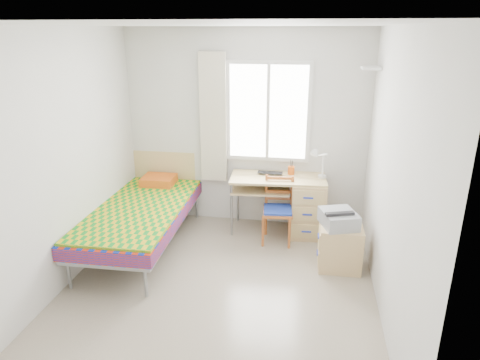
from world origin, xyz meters
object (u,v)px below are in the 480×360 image
Objects in this scene: desk at (302,204)px; chair at (279,205)px; cabinet at (340,247)px; printer at (339,218)px; bed at (144,211)px.

chair reaches higher than desk.
chair is at bearing 142.23° from cabinet.
chair is at bearing 123.66° from printer.
bed is at bearing 158.37° from printer.
bed reaches higher than desk.
printer is at bearing -66.83° from desk.
cabinet is (2.36, -0.14, -0.20)m from bed.
printer is (0.41, -0.80, 0.18)m from desk.
desk is 2.48× the size of cabinet.
cabinet is at bearing -42.75° from chair.
chair is 1.66× the size of cabinet.
cabinet is 0.35m from printer.
printer reaches higher than cabinet.
bed is at bearing -171.48° from chair.
desk is 1.49× the size of chair.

